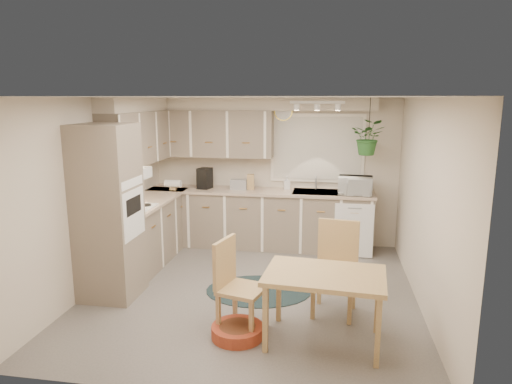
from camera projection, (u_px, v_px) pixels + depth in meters
floor at (252, 292)px, 5.73m from camera, size 4.20×4.20×0.00m
ceiling at (252, 97)px, 5.25m from camera, size 4.20×4.20×0.00m
wall_back at (274, 172)px, 7.52m from camera, size 4.00×0.04×2.40m
wall_front at (204, 257)px, 3.46m from camera, size 4.00×0.04×2.40m
wall_left at (98, 193)px, 5.81m from camera, size 0.04×4.20×2.40m
wall_right at (425, 205)px, 5.17m from camera, size 0.04×4.20×2.40m
base_cab_left at (149, 231)px, 6.76m from camera, size 0.60×1.85×0.90m
base_cab_back at (259, 220)px, 7.42m from camera, size 3.60×0.60×0.90m
counter_left at (149, 200)px, 6.67m from camera, size 0.64×1.89×0.04m
counter_back at (259, 191)px, 7.31m from camera, size 3.64×0.64×0.04m
oven_stack at (108, 213)px, 5.43m from camera, size 0.65×0.65×2.10m
wall_oven_face at (133, 214)px, 5.38m from camera, size 0.02×0.56×0.58m
upper_cab_left at (140, 138)px, 6.63m from camera, size 0.35×2.00×0.75m
upper_cab_back at (212, 134)px, 7.39m from camera, size 2.00×0.35×0.75m
soffit_left at (137, 104)px, 6.53m from camera, size 0.30×2.00×0.20m
soffit_back at (261, 104)px, 7.19m from camera, size 3.60×0.30×0.20m
cooktop at (132, 208)px, 6.10m from camera, size 0.52×0.58×0.02m
range_hood at (129, 174)px, 6.01m from camera, size 0.40×0.60×0.14m
window_blinds at (317, 148)px, 7.30m from camera, size 1.40×0.02×1.00m
window_frame at (317, 148)px, 7.31m from camera, size 1.50×0.02×1.10m
sink at (315, 194)px, 7.18m from camera, size 0.70×0.48×0.10m
dishwasher_front at (354, 231)px, 6.88m from camera, size 0.58×0.02×0.83m
track_light_bar at (317, 102)px, 6.65m from camera, size 0.80×0.04×0.04m
wall_clock at (283, 111)px, 7.27m from camera, size 0.30×0.03×0.30m
dining_table at (324, 308)px, 4.49m from camera, size 1.21×0.86×0.72m
chair_left at (243, 287)px, 4.68m from camera, size 0.56×0.56×0.97m
chair_back at (335, 270)px, 5.05m from camera, size 0.55×0.55×1.04m
braided_rug at (258, 291)px, 5.75m from camera, size 1.43×1.14×0.01m
pet_bed at (237, 331)px, 4.63m from camera, size 0.65×0.65×0.12m
microwave at (355, 184)px, 6.94m from camera, size 0.52×0.31×0.34m
soap_bottle at (287, 186)px, 7.38m from camera, size 0.14×0.23×0.10m
hanging_plant at (368, 141)px, 6.79m from camera, size 0.59×0.63×0.42m
coffee_maker at (205, 178)px, 7.43m from camera, size 0.23×0.27×0.34m
toaster at (239, 184)px, 7.37m from camera, size 0.27×0.16×0.16m
knife_block at (251, 182)px, 7.36m from camera, size 0.12×0.12×0.24m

